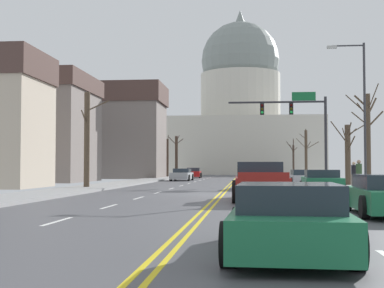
# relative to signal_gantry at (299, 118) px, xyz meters

# --- Properties ---
(ground) EXTENTS (20.00, 180.00, 0.20)m
(ground) POSITION_rel_signal_gantry_xyz_m (-5.45, -17.19, -5.30)
(ground) COLOR #4B4B50
(signal_gantry) EXTENTS (7.91, 0.41, 7.30)m
(signal_gantry) POSITION_rel_signal_gantry_xyz_m (0.00, 0.00, 0.00)
(signal_gantry) COLOR #28282D
(signal_gantry) RESTS_ON ground
(street_lamp_right) EXTENTS (2.20, 0.24, 8.57)m
(street_lamp_right) POSITION_rel_signal_gantry_xyz_m (2.48, -11.75, -0.17)
(street_lamp_right) COLOR #333338
(street_lamp_right) RESTS_ON ground
(capitol_building) EXTENTS (29.69, 22.46, 31.65)m
(capitol_building) POSITION_rel_signal_gantry_xyz_m (-5.45, 59.75, 5.96)
(capitol_building) COLOR beige
(capitol_building) RESTS_ON ground
(sedan_near_00) EXTENTS (2.00, 4.36, 1.18)m
(sedan_near_00) POSITION_rel_signal_gantry_xyz_m (-0.12, -3.77, -4.75)
(sedan_near_00) COLOR silver
(sedan_near_00) RESTS_ON ground
(sedan_near_01) EXTENTS (2.11, 4.70, 1.21)m
(sedan_near_01) POSITION_rel_signal_gantry_xyz_m (-3.61, -10.14, -4.74)
(sedan_near_01) COLOR #9EA3A8
(sedan_near_01) RESTS_ON ground
(sedan_near_02) EXTENTS (2.14, 4.35, 1.24)m
(sedan_near_02) POSITION_rel_signal_gantry_xyz_m (-0.37, -16.13, -4.73)
(sedan_near_02) COLOR #1E7247
(sedan_near_02) RESTS_ON ground
(pickup_truck_near_03) EXTENTS (2.40, 5.41, 1.59)m
(pickup_truck_near_03) POSITION_rel_signal_gantry_xyz_m (-3.61, -21.70, -4.61)
(pickup_truck_near_03) COLOR maroon
(pickup_truck_near_03) RESTS_ON ground
(sedan_near_05) EXTENTS (2.07, 4.43, 1.13)m
(sedan_near_05) POSITION_rel_signal_gantry_xyz_m (-3.48, -35.56, -4.78)
(sedan_near_05) COLOR #1E7247
(sedan_near_05) RESTS_ON ground
(sedan_oncoming_00) EXTENTS (2.10, 4.45, 1.21)m
(sedan_oncoming_00) POSITION_rel_signal_gantry_xyz_m (-10.67, 9.65, -4.74)
(sedan_oncoming_00) COLOR #9EA3A8
(sedan_oncoming_00) RESTS_ON ground
(sedan_oncoming_01) EXTENTS (2.04, 4.37, 1.26)m
(sedan_oncoming_01) POSITION_rel_signal_gantry_xyz_m (-10.87, 23.37, -4.73)
(sedan_oncoming_01) COLOR #B71414
(sedan_oncoming_01) RESTS_ON ground
(flank_building_00) EXTENTS (11.65, 8.54, 8.49)m
(flank_building_00) POSITION_rel_signal_gantry_xyz_m (-22.32, 29.62, -1.03)
(flank_building_00) COLOR #B2A38E
(flank_building_00) RESTS_ON ground
(flank_building_01) EXTENTS (9.35, 10.08, 9.94)m
(flank_building_01) POSITION_rel_signal_gantry_xyz_m (-23.34, 4.55, -0.30)
(flank_building_01) COLOR slate
(flank_building_01) RESTS_ON ground
(flank_building_02) EXTENTS (13.37, 7.97, 11.21)m
(flank_building_02) POSITION_rel_signal_gantry_xyz_m (-20.71, 19.44, 0.36)
(flank_building_02) COLOR slate
(flank_building_02) RESTS_ON ground
(bare_tree_00) EXTENTS (2.40, 1.88, 6.21)m
(bare_tree_00) POSITION_rel_signal_gantry_xyz_m (3.23, -10.32, -2.07)
(bare_tree_00) COLOR #4C3D2D
(bare_tree_00) RESTS_ON ground
(bare_tree_01) EXTENTS (2.16, 1.87, 5.72)m
(bare_tree_01) POSITION_rel_signal_gantry_xyz_m (-13.97, 30.44, -2.29)
(bare_tree_01) COLOR #423328
(bare_tree_01) RESTS_ON ground
(bare_tree_02) EXTENTS (2.83, 2.23, 6.05)m
(bare_tree_02) POSITION_rel_signal_gantry_xyz_m (3.39, 26.57, -2.09)
(bare_tree_02) COLOR #4C3D2D
(bare_tree_02) RESTS_ON ground
(bare_tree_03) EXTENTS (1.55, 2.04, 5.30)m
(bare_tree_03) POSITION_rel_signal_gantry_xyz_m (-14.46, 24.96, -2.60)
(bare_tree_03) COLOR #423328
(bare_tree_03) RESTS_ON ground
(bare_tree_04) EXTENTS (1.61, 2.24, 5.33)m
(bare_tree_04) POSITION_rel_signal_gantry_xyz_m (2.41, 34.49, -2.65)
(bare_tree_04) COLOR #423328
(bare_tree_04) RESTS_ON ground
(bare_tree_05) EXTENTS (1.47, 2.17, 5.95)m
(bare_tree_05) POSITION_rel_signal_gantry_xyz_m (-14.12, -11.29, -2.10)
(bare_tree_05) COLOR #4C3D2D
(bare_tree_05) RESTS_ON ground
(bare_tree_06) EXTENTS (2.33, 2.03, 4.49)m
(bare_tree_06) POSITION_rel_signal_gantry_xyz_m (2.84, -5.69, -2.99)
(bare_tree_06) COLOR #4C3D2D
(bare_tree_06) RESTS_ON ground
(pedestrian_00) EXTENTS (0.35, 0.34, 1.58)m
(pedestrian_00) POSITION_rel_signal_gantry_xyz_m (2.85, -7.68, -4.31)
(pedestrian_00) COLOR #4C4238
(pedestrian_00) RESTS_ON ground
(pedestrian_01) EXTENTS (0.35, 0.34, 1.64)m
(pedestrian_01) POSITION_rel_signal_gantry_xyz_m (2.21, -12.55, -4.27)
(pedestrian_01) COLOR #33333D
(pedestrian_01) RESTS_ON ground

